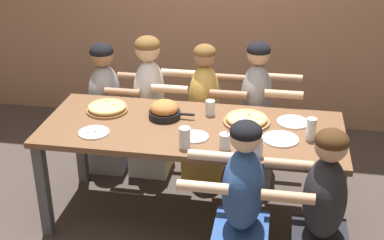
{
  "coord_description": "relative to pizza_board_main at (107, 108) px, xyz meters",
  "views": [
    {
      "loc": [
        0.55,
        -3.2,
        2.35
      ],
      "look_at": [
        0.0,
        0.0,
        0.8
      ],
      "focal_mm": 50.0,
      "sensor_mm": 36.0,
      "label": 1
    }
  ],
  "objects": [
    {
      "name": "diner_far_midright",
      "position": [
        1.04,
        0.49,
        -0.24
      ],
      "size": [
        0.51,
        0.4,
        1.17
      ],
      "rotation": [
        0.0,
        0.0,
        -1.57
      ],
      "color": "#99999E",
      "rests_on": "ground"
    },
    {
      "name": "empty_plate_a",
      "position": [
        0.69,
        -0.3,
        -0.02
      ],
      "size": [
        0.18,
        0.18,
        0.02
      ],
      "color": "white",
      "rests_on": "dining_table"
    },
    {
      "name": "drinking_glass_d",
      "position": [
        1.1,
        -0.48,
        0.04
      ],
      "size": [
        0.07,
        0.07,
        0.14
      ],
      "color": "silver",
      "rests_on": "dining_table"
    },
    {
      "name": "pizza_board_second",
      "position": [
        1.0,
        -0.03,
        -0.0
      ],
      "size": [
        0.32,
        0.32,
        0.05
      ],
      "color": "#996B42",
      "rests_on": "dining_table"
    },
    {
      "name": "empty_plate_c",
      "position": [
        1.32,
        0.03,
        -0.02
      ],
      "size": [
        0.22,
        0.22,
        0.02
      ],
      "color": "white",
      "rests_on": "dining_table"
    },
    {
      "name": "diner_near_midright",
      "position": [
        1.04,
        -0.78,
        -0.27
      ],
      "size": [
        0.51,
        0.4,
        1.12
      ],
      "rotation": [
        0.0,
        0.0,
        1.57
      ],
      "color": "#2D5193",
      "rests_on": "ground"
    },
    {
      "name": "dining_table",
      "position": [
        0.64,
        -0.14,
        -0.11
      ],
      "size": [
        2.04,
        0.83,
        0.75
      ],
      "color": "brown",
      "rests_on": "ground"
    },
    {
      "name": "empty_plate_d",
      "position": [
        1.24,
        -0.24,
        -0.02
      ],
      "size": [
        0.23,
        0.23,
        0.02
      ],
      "color": "white",
      "rests_on": "dining_table"
    },
    {
      "name": "skillet_bowl",
      "position": [
        0.43,
        -0.04,
        0.03
      ],
      "size": [
        0.32,
        0.22,
        0.13
      ],
      "color": "black",
      "rests_on": "dining_table"
    },
    {
      "name": "diner_near_right",
      "position": [
        1.49,
        -0.78,
        -0.27
      ],
      "size": [
        0.51,
        0.4,
        1.11
      ],
      "rotation": [
        0.0,
        0.0,
        1.57
      ],
      "color": "#232328",
      "rests_on": "ground"
    },
    {
      "name": "empty_plate_b",
      "position": [
        0.02,
        -0.35,
        -0.02
      ],
      "size": [
        0.2,
        0.2,
        0.02
      ],
      "color": "white",
      "rests_on": "dining_table"
    },
    {
      "name": "cocktail_glass_blue",
      "position": [
        0.9,
        -0.42,
        0.02
      ],
      "size": [
        0.07,
        0.07,
        0.13
      ],
      "color": "silver",
      "rests_on": "dining_table"
    },
    {
      "name": "drinking_glass_b",
      "position": [
        1.43,
        -0.2,
        0.04
      ],
      "size": [
        0.06,
        0.06,
        0.15
      ],
      "color": "silver",
      "rests_on": "dining_table"
    },
    {
      "name": "pizza_board_main",
      "position": [
        0.0,
        0.0,
        0.0
      ],
      "size": [
        0.3,
        0.3,
        0.05
      ],
      "color": "#996B42",
      "rests_on": "dining_table"
    },
    {
      "name": "ground_plane",
      "position": [
        0.64,
        -0.14,
        -0.77
      ],
      "size": [
        18.0,
        18.0,
        0.0
      ],
      "primitive_type": "plane",
      "color": "#423833",
      "rests_on": "ground"
    },
    {
      "name": "drinking_glass_c",
      "position": [
        1.0,
        -0.26,
        0.04
      ],
      "size": [
        0.07,
        0.07,
        0.14
      ],
      "color": "silver",
      "rests_on": "dining_table"
    },
    {
      "name": "diner_far_midleft",
      "position": [
        0.19,
        0.49,
        -0.23
      ],
      "size": [
        0.51,
        0.4,
        1.17
      ],
      "rotation": [
        0.0,
        0.0,
        -1.57
      ],
      "color": "silver",
      "rests_on": "ground"
    },
    {
      "name": "drinking_glass_e",
      "position": [
        0.65,
        -0.44,
        0.04
      ],
      "size": [
        0.07,
        0.07,
        0.14
      ],
      "color": "silver",
      "rests_on": "dining_table"
    },
    {
      "name": "drinking_glass_a",
      "position": [
        0.74,
        0.06,
        0.02
      ],
      "size": [
        0.07,
        0.07,
        0.11
      ],
      "color": "silver",
      "rests_on": "dining_table"
    },
    {
      "name": "diner_far_center",
      "position": [
        0.64,
        0.49,
        -0.27
      ],
      "size": [
        0.51,
        0.4,
        1.13
      ],
      "rotation": [
        0.0,
        0.0,
        -1.57
      ],
      "color": "gold",
      "rests_on": "ground"
    },
    {
      "name": "diner_far_left",
      "position": [
        -0.18,
        0.49,
        -0.28
      ],
      "size": [
        0.51,
        0.4,
        1.09
      ],
      "rotation": [
        0.0,
        0.0,
        -1.57
      ],
      "color": "#99999E",
      "rests_on": "ground"
    }
  ]
}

